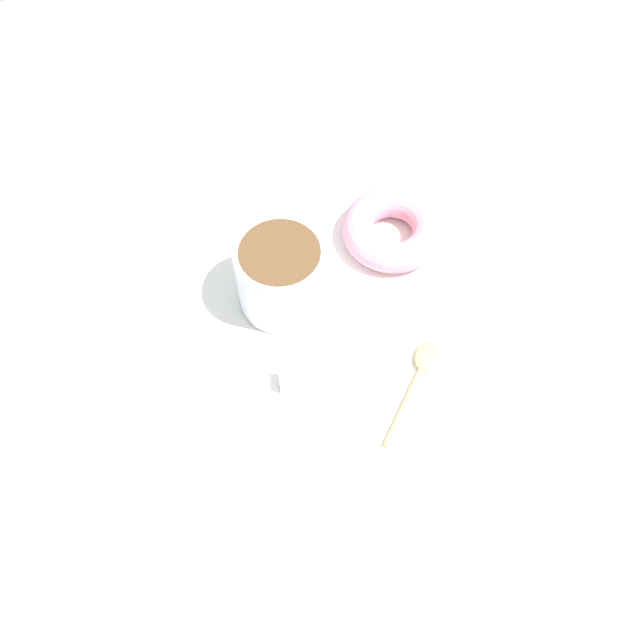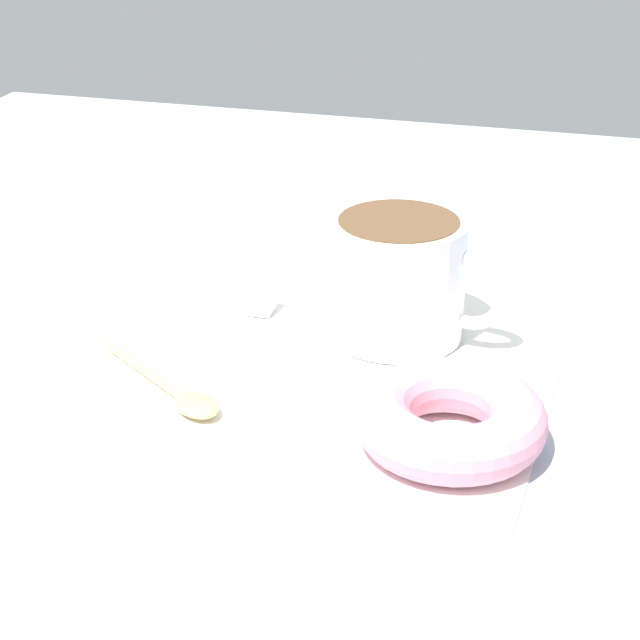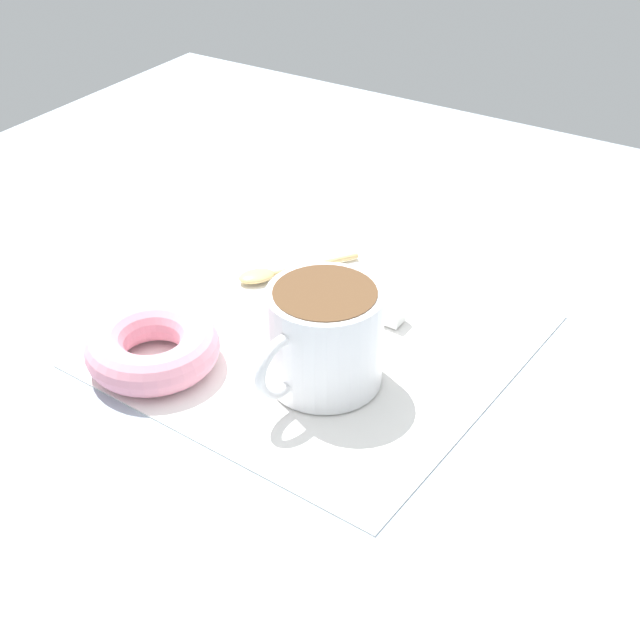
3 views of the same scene
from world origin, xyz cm
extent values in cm
cube|color=#99A8B7|center=(0.00, 0.00, -1.00)|extent=(120.00, 120.00, 2.00)
cube|color=white|center=(-1.45, -2.40, 0.15)|extent=(34.65, 34.65, 0.30)
cylinder|color=white|center=(-4.81, 2.23, 4.54)|extent=(9.50, 9.50, 8.48)
cylinder|color=brown|center=(-4.81, 2.23, 8.58)|extent=(8.30, 8.30, 0.60)
torus|color=white|center=(-4.05, 7.40, 4.54)|extent=(1.72, 5.72, 5.65)
torus|color=pink|center=(8.53, 8.24, 2.02)|extent=(11.39, 11.39, 3.45)
ellipsoid|color=#D8B772|center=(9.05, -7.48, 0.75)|extent=(4.03, 4.33, 0.90)
cylinder|color=#D8B772|center=(5.66, -12.35, 0.58)|extent=(6.11, 8.44, 0.56)
cube|color=white|center=(-5.58, -8.16, 1.27)|extent=(1.94, 1.94, 1.94)
camera|label=1|loc=(-7.29, -39.58, 66.47)|focal=40.00mm
camera|label=2|loc=(61.98, 15.14, 34.75)|focal=60.00mm
camera|label=3|loc=(-35.58, 52.08, 46.22)|focal=50.00mm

